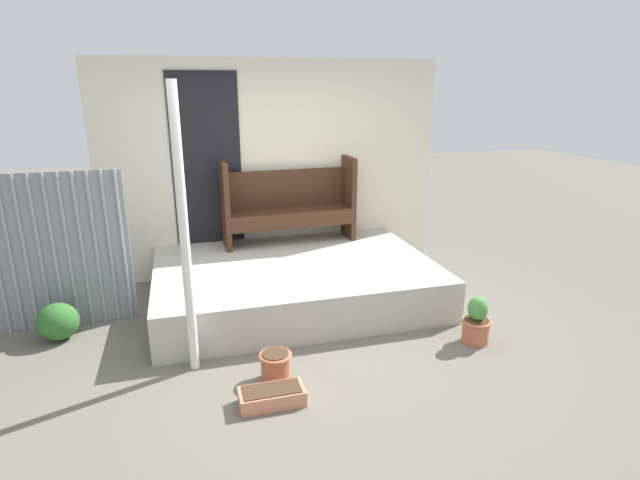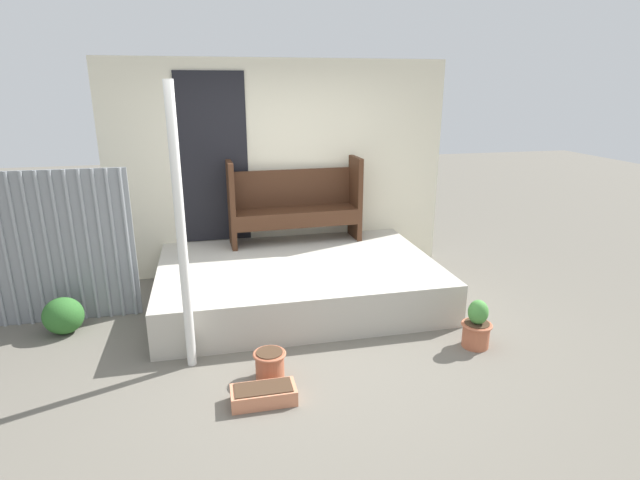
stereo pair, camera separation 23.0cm
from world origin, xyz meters
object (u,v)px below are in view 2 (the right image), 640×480
(bench, at_px, (295,201))
(flower_pot_middle, at_px, (477,327))
(planter_box_rect, at_px, (264,395))
(support_post, at_px, (181,234))
(shrub_by_fence, at_px, (63,316))
(flower_pot_left, at_px, (270,364))

(bench, xyz_separation_m, flower_pot_middle, (1.28, -2.17, -0.75))
(bench, height_order, planter_box_rect, bench)
(support_post, distance_m, bench, 2.30)
(flower_pot_middle, relative_size, planter_box_rect, 0.93)
(support_post, bearing_deg, shrub_by_fence, 144.81)
(bench, distance_m, flower_pot_left, 2.49)
(flower_pot_left, distance_m, planter_box_rect, 0.33)
(bench, bearing_deg, flower_pot_middle, -61.39)
(support_post, relative_size, flower_pot_left, 8.60)
(support_post, height_order, bench, support_post)
(flower_pot_left, bearing_deg, bench, 74.84)
(support_post, bearing_deg, flower_pot_left, -29.84)
(bench, distance_m, shrub_by_fence, 2.78)
(bench, relative_size, flower_pot_left, 5.89)
(flower_pot_middle, height_order, planter_box_rect, flower_pot_middle)
(support_post, xyz_separation_m, bench, (1.24, 1.92, -0.22))
(flower_pot_left, distance_m, shrub_by_fence, 2.20)
(flower_pot_middle, bearing_deg, bench, 120.60)
(support_post, relative_size, bench, 1.46)
(flower_pot_middle, bearing_deg, support_post, 174.20)
(flower_pot_left, relative_size, planter_box_rect, 0.55)
(bench, relative_size, flower_pot_middle, 3.51)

